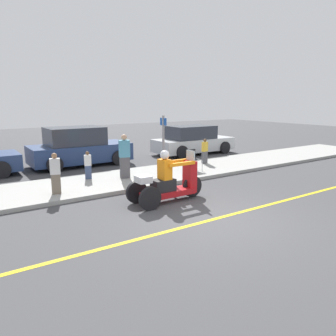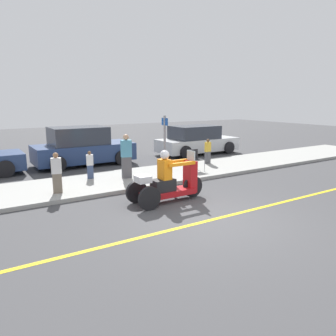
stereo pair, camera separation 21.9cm
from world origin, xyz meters
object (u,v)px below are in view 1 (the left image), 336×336
spectator_with_child (125,157)px  motorcycle_trike (168,183)px  spectator_end_of_line (205,151)px  folding_chair_curbside (193,158)px  parked_car_lot_left (79,148)px  spectator_mid_group (56,174)px  parked_car_lot_center (193,141)px  street_sign (163,146)px  spectator_by_tree (88,166)px

spectator_with_child → motorcycle_trike: bearing=-91.0°
spectator_end_of_line → folding_chair_curbside: spectator_end_of_line is taller
parked_car_lot_left → spectator_end_of_line: bearing=-35.3°
spectator_mid_group → folding_chair_curbside: bearing=3.5°
parked_car_lot_left → parked_car_lot_center: parked_car_lot_left is taller
spectator_mid_group → spectator_with_child: bearing=14.6°
spectator_end_of_line → parked_car_lot_center: (1.58, 2.87, 0.07)m
motorcycle_trike → spectator_end_of_line: bearing=39.0°
motorcycle_trike → parked_car_lot_left: parked_car_lot_left is taller
parked_car_lot_center → street_sign: bearing=-136.5°
spectator_with_child → spectator_mid_group: bearing=-165.4°
spectator_end_of_line → spectator_mid_group: size_ratio=0.88×
spectator_by_tree → parked_car_lot_left: bearing=76.5°
parked_car_lot_left → spectator_mid_group: bearing=-116.5°
motorcycle_trike → spectator_with_child: spectator_with_child is taller
parked_car_lot_left → street_sign: (1.24, -4.86, 0.54)m
spectator_with_child → folding_chair_curbside: size_ratio=1.87×
parked_car_lot_center → street_sign: size_ratio=1.98×
parked_car_lot_center → street_sign: street_sign is taller
parked_car_lot_center → street_sign: (-4.81, -4.56, 0.61)m
spectator_by_tree → street_sign: size_ratio=0.44×
spectator_by_tree → spectator_mid_group: 1.90m
motorcycle_trike → parked_car_lot_center: (5.73, 6.23, 0.18)m
spectator_by_tree → spectator_with_child: bearing=-27.3°
spectator_with_child → parked_car_lot_left: 3.74m
spectator_end_of_line → spectator_mid_group: 6.77m
folding_chair_curbside → spectator_end_of_line: bearing=33.4°
motorcycle_trike → spectator_mid_group: (-2.50, 2.14, 0.17)m
spectator_mid_group → parked_car_lot_left: size_ratio=0.28×
spectator_mid_group → parked_car_lot_center: 9.19m
spectator_mid_group → parked_car_lot_center: parked_car_lot_center is taller
motorcycle_trike → spectator_by_tree: 3.56m
parked_car_lot_left → folding_chair_curbside: bearing=-52.6°
spectator_with_child → folding_chair_curbside: 2.77m
folding_chair_curbside → parked_car_lot_left: (-3.11, 4.07, 0.16)m
spectator_by_tree → folding_chair_curbside: spectator_by_tree is taller
folding_chair_curbside → parked_car_lot_center: 4.78m
spectator_by_tree → spectator_with_child: (1.12, -0.58, 0.27)m
parked_car_lot_left → parked_car_lot_center: 6.05m
spectator_end_of_line → spectator_mid_group: (-6.66, -1.22, 0.07)m
spectator_with_child → street_sign: bearing=-52.6°
motorcycle_trike → parked_car_lot_center: parked_car_lot_center is taller
spectator_mid_group → folding_chair_curbside: 5.30m
motorcycle_trike → street_sign: street_sign is taller
motorcycle_trike → folding_chair_curbside: (2.79, 2.46, 0.10)m
spectator_mid_group → parked_car_lot_center: size_ratio=0.28×
motorcycle_trike → street_sign: (0.92, 1.67, 0.79)m
street_sign → spectator_mid_group: bearing=172.1°
spectator_with_child → street_sign: street_sign is taller
spectator_end_of_line → spectator_mid_group: bearing=-169.6°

